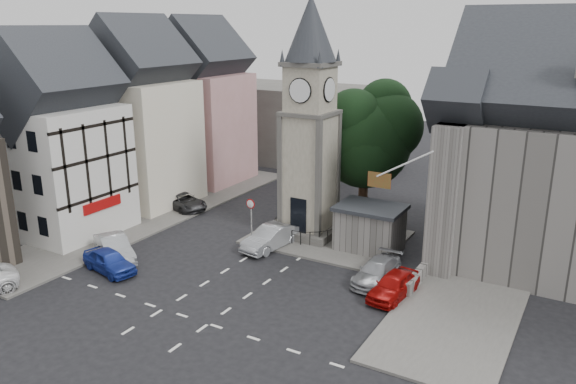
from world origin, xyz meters
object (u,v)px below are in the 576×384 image
Objects in this scene: car_west_blue at (109,261)px; pedestrian at (445,256)px; stone_shelter at (370,228)px; car_east_red at (394,285)px; clock_tower at (310,121)px.

car_west_blue is 2.53× the size of pedestrian.
stone_shelter is at bearing -36.21° from car_west_blue.
pedestrian is (17.39, 10.69, 0.11)m from car_west_blue.
car_west_blue is 16.90m from car_east_red.
car_east_red is (8.50, -6.07, -7.42)m from clock_tower.
stone_shelter is at bearing -1.74° from pedestrian.
clock_tower is 10.16× the size of pedestrian.
clock_tower is 12.33m from pedestrian.
car_east_red is (16.00, 5.45, 0.00)m from car_west_blue.
clock_tower reaches higher than car_west_blue.
car_west_blue is at bearing 33.59° from pedestrian.
clock_tower is at bearing -21.16° from car_west_blue.
clock_tower is 8.15m from stone_shelter.
stone_shelter is 5.15m from pedestrian.
stone_shelter reaches higher than car_east_red.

